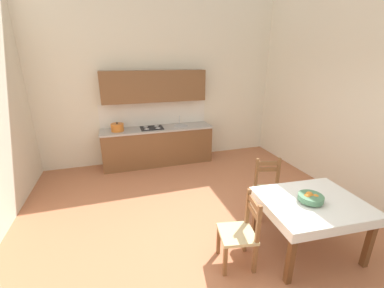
{
  "coord_description": "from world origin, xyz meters",
  "views": [
    {
      "loc": [
        -1.12,
        -2.71,
        2.44
      ],
      "look_at": [
        0.11,
        1.22,
        1.02
      ],
      "focal_mm": 23.16,
      "sensor_mm": 36.0,
      "label": 1
    }
  ],
  "objects_px": {
    "fruit_bowl": "(311,198)",
    "dining_chair_kitchen_side": "(269,190)",
    "dining_chair_tv_side": "(240,233)",
    "kitchen_cabinetry": "(157,129)",
    "dining_table": "(311,209)"
  },
  "relations": [
    {
      "from": "dining_table",
      "to": "dining_chair_kitchen_side",
      "type": "relative_size",
      "value": 1.42
    },
    {
      "from": "fruit_bowl",
      "to": "dining_chair_kitchen_side",
      "type": "bearing_deg",
      "value": 87.49
    },
    {
      "from": "dining_chair_kitchen_side",
      "to": "dining_table",
      "type": "bearing_deg",
      "value": -88.76
    },
    {
      "from": "dining_chair_kitchen_side",
      "to": "fruit_bowl",
      "type": "distance_m",
      "value": 0.96
    },
    {
      "from": "kitchen_cabinetry",
      "to": "dining_chair_tv_side",
      "type": "height_order",
      "value": "kitchen_cabinetry"
    },
    {
      "from": "dining_chair_tv_side",
      "to": "dining_chair_kitchen_side",
      "type": "xyz_separation_m",
      "value": [
        0.94,
        0.8,
        0.0
      ]
    },
    {
      "from": "dining_table",
      "to": "fruit_bowl",
      "type": "height_order",
      "value": "fruit_bowl"
    },
    {
      "from": "dining_chair_tv_side",
      "to": "fruit_bowl",
      "type": "xyz_separation_m",
      "value": [
        0.9,
        -0.08,
        0.37
      ]
    },
    {
      "from": "kitchen_cabinetry",
      "to": "dining_chair_tv_side",
      "type": "relative_size",
      "value": 2.8
    },
    {
      "from": "dining_chair_tv_side",
      "to": "fruit_bowl",
      "type": "bearing_deg",
      "value": -5.24
    },
    {
      "from": "kitchen_cabinetry",
      "to": "dining_chair_kitchen_side",
      "type": "xyz_separation_m",
      "value": [
        1.34,
        -2.68,
        -0.41
      ]
    },
    {
      "from": "kitchen_cabinetry",
      "to": "dining_table",
      "type": "distance_m",
      "value": 3.81
    },
    {
      "from": "dining_chair_tv_side",
      "to": "fruit_bowl",
      "type": "relative_size",
      "value": 3.1
    },
    {
      "from": "dining_table",
      "to": "dining_chair_kitchen_side",
      "type": "distance_m",
      "value": 0.89
    },
    {
      "from": "dining_table",
      "to": "dining_chair_kitchen_side",
      "type": "bearing_deg",
      "value": 91.24
    }
  ]
}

